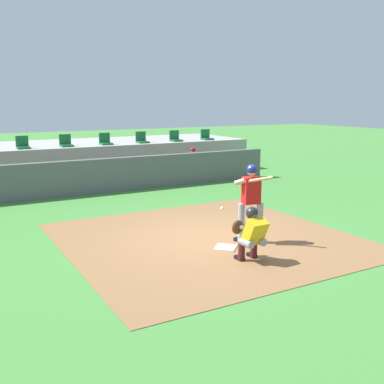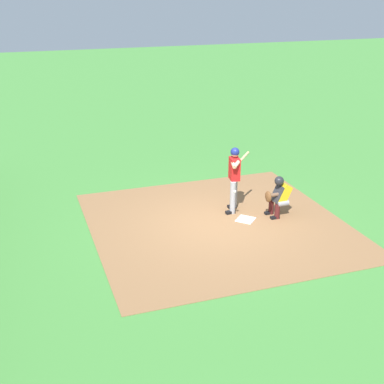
% 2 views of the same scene
% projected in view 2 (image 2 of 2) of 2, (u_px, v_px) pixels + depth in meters
% --- Properties ---
extents(ground_plane, '(80.00, 80.00, 0.00)m').
position_uv_depth(ground_plane, '(217.00, 224.00, 13.61)').
color(ground_plane, '#428438').
extents(dirt_infield, '(6.40, 6.40, 0.01)m').
position_uv_depth(dirt_infield, '(217.00, 224.00, 13.61)').
color(dirt_infield, olive).
rests_on(dirt_infield, ground).
extents(home_plate, '(0.62, 0.62, 0.02)m').
position_uv_depth(home_plate, '(246.00, 219.00, 13.84)').
color(home_plate, white).
rests_on(home_plate, dirt_infield).
extents(batter_at_plate, '(0.64, 0.81, 1.80)m').
position_uv_depth(batter_at_plate, '(234.00, 175.00, 14.06)').
color(batter_at_plate, '#99999E').
rests_on(batter_at_plate, ground).
extents(catcher_crouched, '(0.49, 1.58, 1.13)m').
position_uv_depth(catcher_crouched, '(278.00, 195.00, 13.89)').
color(catcher_crouched, gray).
rests_on(catcher_crouched, ground).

